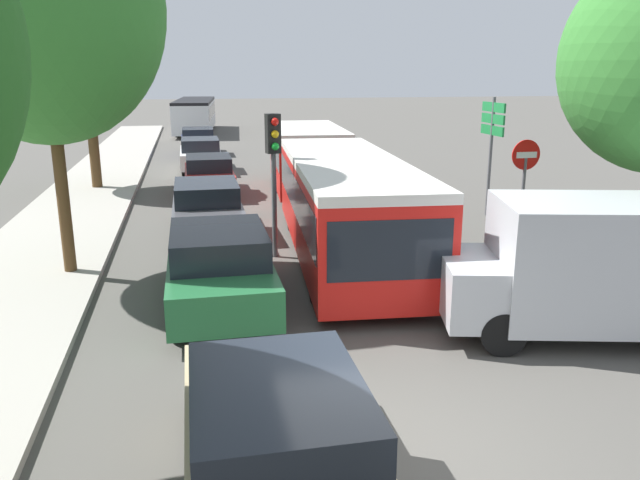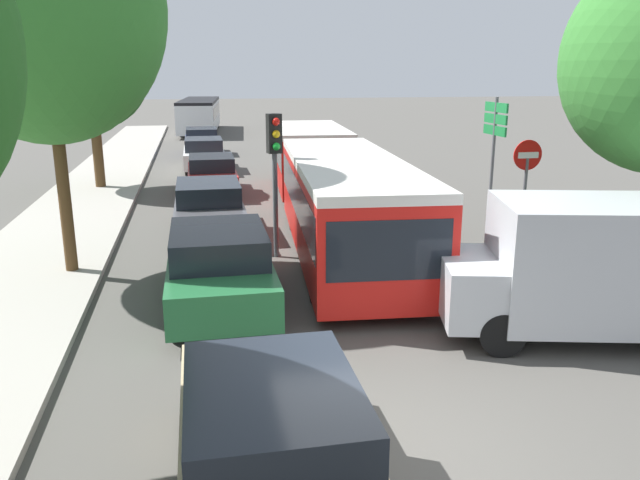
# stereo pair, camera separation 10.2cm
# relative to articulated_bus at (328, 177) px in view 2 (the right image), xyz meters

# --- Properties ---
(ground_plane) EXTENTS (200.00, 200.00, 0.00)m
(ground_plane) POSITION_rel_articulated_bus_xyz_m (-1.65, -11.25, -1.38)
(ground_plane) COLOR #4F4C47
(kerb_strip_left) EXTENTS (3.20, 51.08, 0.14)m
(kerb_strip_left) POSITION_rel_articulated_bus_xyz_m (-7.44, 9.29, -1.31)
(kerb_strip_left) COLOR #9E998E
(kerb_strip_left) RESTS_ON ground
(articulated_bus) EXTENTS (3.71, 16.25, 2.39)m
(articulated_bus) POSITION_rel_articulated_bus_xyz_m (0.00, 0.00, 0.00)
(articulated_bus) COLOR red
(articulated_bus) RESTS_ON ground
(city_bus_rear) EXTENTS (3.31, 11.20, 2.38)m
(city_bus_rear) POSITION_rel_articulated_bus_xyz_m (-3.27, 29.83, -0.01)
(city_bus_rear) COLOR silver
(city_bus_rear) RESTS_ON ground
(queued_car_tan) EXTENTS (1.79, 4.23, 1.47)m
(queued_car_tan) POSITION_rel_articulated_bus_xyz_m (-3.11, -12.02, -0.64)
(queued_car_tan) COLOR tan
(queued_car_tan) RESTS_ON ground
(queued_car_green) EXTENTS (1.87, 4.40, 1.53)m
(queued_car_green) POSITION_rel_articulated_bus_xyz_m (-3.38, -6.10, -0.61)
(queued_car_green) COLOR #236638
(queued_car_green) RESTS_ON ground
(queued_car_graphite) EXTENTS (1.80, 4.23, 1.47)m
(queued_car_graphite) POSITION_rel_articulated_bus_xyz_m (-3.43, -0.61, -0.64)
(queued_car_graphite) COLOR #47474C
(queued_car_graphite) RESTS_ON ground
(queued_car_red) EXTENTS (1.70, 4.01, 1.39)m
(queued_car_red) POSITION_rel_articulated_bus_xyz_m (-3.17, 5.42, -0.67)
(queued_car_red) COLOR #B21E19
(queued_car_red) RESTS_ON ground
(queued_car_white) EXTENTS (1.77, 4.16, 1.45)m
(queued_car_white) POSITION_rel_articulated_bus_xyz_m (-3.34, 11.14, -0.65)
(queued_car_white) COLOR white
(queued_car_white) RESTS_ON ground
(queued_car_navy) EXTENTS (1.73, 4.07, 1.42)m
(queued_car_navy) POSITION_rel_articulated_bus_xyz_m (-3.35, 16.89, -0.66)
(queued_car_navy) COLOR navy
(queued_car_navy) RESTS_ON ground
(white_van) EXTENTS (5.32, 3.07, 2.31)m
(white_van) POSITION_rel_articulated_bus_xyz_m (2.86, -8.75, -0.14)
(white_van) COLOR #B7BABF
(white_van) RESTS_ON ground
(traffic_light) EXTENTS (0.36, 0.39, 3.40)m
(traffic_light) POSITION_rel_articulated_bus_xyz_m (-1.91, -3.07, 1.12)
(traffic_light) COLOR #56595E
(traffic_light) RESTS_ON ground
(no_entry_sign) EXTENTS (0.70, 0.08, 2.82)m
(no_entry_sign) POSITION_rel_articulated_bus_xyz_m (3.79, -4.30, 0.50)
(no_entry_sign) COLOR #56595E
(no_entry_sign) RESTS_ON ground
(direction_sign_post) EXTENTS (0.10, 1.40, 3.60)m
(direction_sign_post) POSITION_rel_articulated_bus_xyz_m (5.15, 0.10, 1.19)
(direction_sign_post) COLOR #56595E
(direction_sign_post) RESTS_ON ground
(tree_left_mid) EXTENTS (4.75, 4.75, 8.22)m
(tree_left_mid) POSITION_rel_articulated_bus_xyz_m (-6.48, -3.55, 4.02)
(tree_left_mid) COLOR #51381E
(tree_left_mid) RESTS_ON ground
(tree_left_far) EXTENTS (4.17, 4.17, 6.56)m
(tree_left_far) POSITION_rel_articulated_bus_xyz_m (-7.30, 7.00, 2.91)
(tree_left_far) COLOR #51381E
(tree_left_far) RESTS_ON ground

